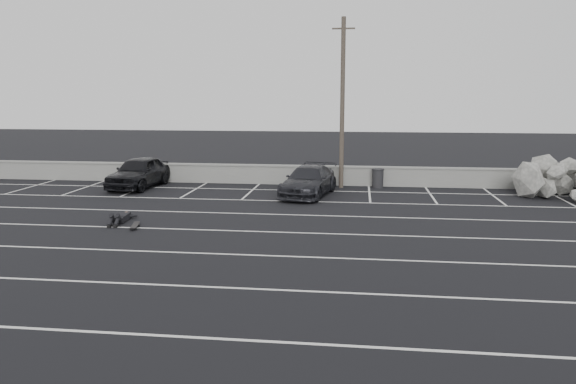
# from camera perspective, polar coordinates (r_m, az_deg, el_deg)

# --- Properties ---
(ground) EXTENTS (120.00, 120.00, 0.00)m
(ground) POSITION_cam_1_polar(r_m,az_deg,el_deg) (17.42, -4.45, -6.39)
(ground) COLOR black
(ground) RESTS_ON ground
(seawall) EXTENTS (50.00, 0.45, 1.06)m
(seawall) POSITION_cam_1_polar(r_m,az_deg,el_deg) (30.87, 0.77, 1.80)
(seawall) COLOR gray
(seawall) RESTS_ON ground
(stall_lines) EXTENTS (36.00, 20.05, 0.01)m
(stall_lines) POSITION_cam_1_polar(r_m,az_deg,el_deg) (21.62, -2.31, -3.15)
(stall_lines) COLOR silver
(stall_lines) RESTS_ON ground
(car_left) EXTENTS (2.30, 4.96, 1.65)m
(car_left) POSITION_cam_1_polar(r_m,az_deg,el_deg) (30.79, -14.90, 1.96)
(car_left) COLOR black
(car_left) RESTS_ON ground
(car_right) EXTENTS (2.85, 5.18, 1.42)m
(car_right) POSITION_cam_1_polar(r_m,az_deg,el_deg) (27.43, 2.10, 1.13)
(car_right) COLOR black
(car_right) RESTS_ON ground
(utility_pole) EXTENTS (1.17, 0.23, 8.78)m
(utility_pole) POSITION_cam_1_polar(r_m,az_deg,el_deg) (29.59, 5.54, 8.98)
(utility_pole) COLOR #4C4238
(utility_pole) RESTS_ON ground
(trash_bin) EXTENTS (0.84, 0.84, 1.01)m
(trash_bin) POSITION_cam_1_polar(r_m,az_deg,el_deg) (30.17, 9.11, 1.42)
(trash_bin) COLOR #232325
(trash_bin) RESTS_ON ground
(person) EXTENTS (1.50, 2.70, 0.50)m
(person) POSITION_cam_1_polar(r_m,az_deg,el_deg) (22.90, -16.50, -2.19)
(person) COLOR black
(person) RESTS_ON ground
(skateboard) EXTENTS (0.40, 0.89, 0.10)m
(skateboard) POSITION_cam_1_polar(r_m,az_deg,el_deg) (21.51, -15.31, -3.35)
(skateboard) COLOR black
(skateboard) RESTS_ON ground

